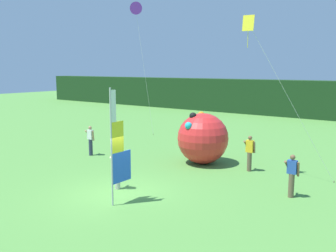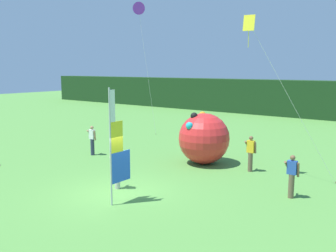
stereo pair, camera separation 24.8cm
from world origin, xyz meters
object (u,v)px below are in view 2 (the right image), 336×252
at_px(person_mid_field, 92,140).
at_px(kite_yellow_diamond_0, 255,36).
at_px(person_far_right, 292,175).
at_px(person_near_banner, 117,169).
at_px(kite_purple_delta_2, 138,8).
at_px(person_far_left, 251,153).
at_px(inflatable_balloon, 204,138).
at_px(banner_flag, 116,149).

height_order(person_mid_field, kite_yellow_diamond_0, kite_yellow_diamond_0).
xyz_separation_m(person_far_right, kite_yellow_diamond_0, (-2.39, 1.51, 5.46)).
distance_m(person_near_banner, kite_yellow_diamond_0, 8.21).
bearing_deg(kite_purple_delta_2, kite_yellow_diamond_0, -26.57).
distance_m(person_mid_field, person_far_left, 9.07).
bearing_deg(person_near_banner, inflatable_balloon, 83.72).
relative_size(person_near_banner, kite_purple_delta_2, 0.16).
distance_m(person_mid_field, kite_yellow_diamond_0, 10.83).
height_order(person_near_banner, person_mid_field, person_mid_field).
distance_m(person_near_banner, kite_purple_delta_2, 16.27).
bearing_deg(banner_flag, person_far_left, 73.61).
bearing_deg(kite_yellow_diamond_0, inflatable_balloon, 163.49).
bearing_deg(person_far_left, kite_purple_delta_2, 156.47).
bearing_deg(banner_flag, person_far_right, 42.19).
relative_size(person_mid_field, person_far_right, 1.01).
distance_m(person_far_left, inflatable_balloon, 2.65).
bearing_deg(person_far_right, person_far_left, 138.92).
height_order(banner_flag, person_far_left, banner_flag).
bearing_deg(kite_purple_delta_2, banner_flag, -51.35).
relative_size(person_near_banner, person_far_right, 0.95).
bearing_deg(person_mid_field, kite_yellow_diamond_0, 8.20).
xyz_separation_m(person_mid_field, person_far_right, (11.65, -0.18, -0.01)).
height_order(person_near_banner, inflatable_balloon, inflatable_balloon).
bearing_deg(kite_yellow_diamond_0, person_far_right, -32.29).
bearing_deg(person_far_left, kite_yellow_diamond_0, -63.73).
height_order(person_far_right, kite_purple_delta_2, kite_purple_delta_2).
bearing_deg(inflatable_balloon, person_far_left, 1.86).
height_order(person_mid_field, person_far_left, person_far_left).
relative_size(person_far_right, kite_purple_delta_2, 0.17).
height_order(banner_flag, person_near_banner, banner_flag).
relative_size(person_far_left, kite_purple_delta_2, 0.18).
height_order(banner_flag, inflatable_balloon, banner_flag).
xyz_separation_m(kite_yellow_diamond_0, kite_purple_delta_2, (-12.25, 6.13, 3.03)).
xyz_separation_m(person_far_left, kite_yellow_diamond_0, (0.50, -1.01, 5.43)).
height_order(person_far_left, kite_yellow_diamond_0, kite_yellow_diamond_0).
relative_size(banner_flag, inflatable_balloon, 1.58).
xyz_separation_m(person_mid_field, kite_purple_delta_2, (-2.99, 7.46, 8.48)).
xyz_separation_m(person_mid_field, person_far_left, (8.76, 2.34, 0.02)).
height_order(person_mid_field, kite_purple_delta_2, kite_purple_delta_2).
height_order(person_far_right, kite_yellow_diamond_0, kite_yellow_diamond_0).
bearing_deg(inflatable_balloon, kite_purple_delta_2, 150.34).
relative_size(person_far_left, person_far_right, 1.03).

